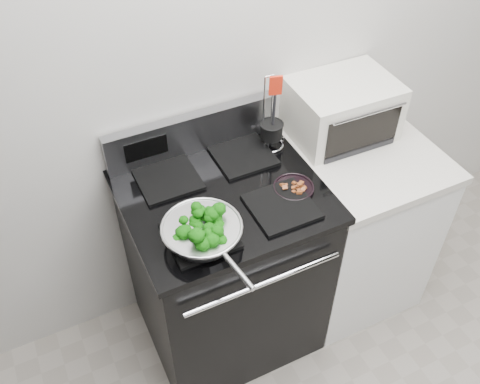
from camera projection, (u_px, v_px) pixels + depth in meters
back_wall at (254, 47)px, 2.15m from camera, size 4.00×0.02×2.70m
gas_range at (225, 266)px, 2.44m from camera, size 0.79×0.69×1.13m
counter at (350, 222)px, 2.67m from camera, size 0.62×0.68×0.92m
skillet at (202, 232)px, 1.90m from camera, size 0.30×0.47×0.06m
broccoli_pile at (202, 228)px, 1.89m from camera, size 0.23×0.23×0.08m
bacon_plate at (294, 186)px, 2.12m from camera, size 0.16×0.16×0.04m
utensil_holder at (271, 134)px, 2.29m from camera, size 0.12×0.12×0.36m
toaster_oven at (342, 109)px, 2.36m from camera, size 0.45×0.35×0.26m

